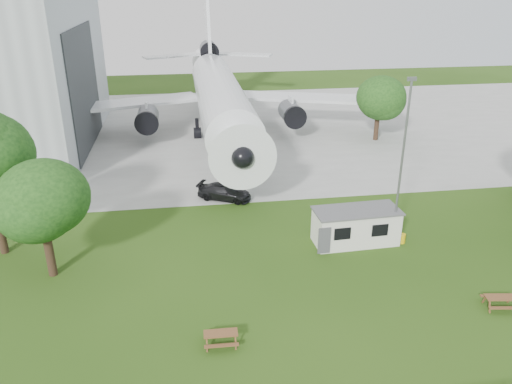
{
  "coord_description": "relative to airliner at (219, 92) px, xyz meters",
  "views": [
    {
      "loc": [
        -6.37,
        -24.04,
        17.9
      ],
      "look_at": [
        -1.6,
        8.0,
        4.0
      ],
      "focal_mm": 35.0,
      "sensor_mm": 36.0,
      "label": 1
    }
  ],
  "objects": [
    {
      "name": "ground",
      "position": [
        2.0,
        -35.86,
        -5.27
      ],
      "size": [
        160.0,
        160.0,
        0.0
      ],
      "primitive_type": "plane",
      "color": "#395B1A"
    },
    {
      "name": "concrete_apron",
      "position": [
        2.0,
        2.14,
        -5.25
      ],
      "size": [
        120.0,
        46.0,
        0.03
      ],
      "primitive_type": "cube",
      "color": "#B7B7B2",
      "rests_on": "ground"
    },
    {
      "name": "airliner",
      "position": [
        0.0,
        0.0,
        0.0
      ],
      "size": [
        46.36,
        47.73,
        17.69
      ],
      "color": "white",
      "rests_on": "ground"
    },
    {
      "name": "site_cabin",
      "position": [
        7.59,
        -28.98,
        -3.96
      ],
      "size": [
        6.81,
        2.97,
        2.62
      ],
      "color": "silver",
      "rests_on": "ground"
    },
    {
      "name": "picnic_west",
      "position": [
        -3.1,
        -38.69,
        -5.27
      ],
      "size": [
        1.84,
        1.55,
        0.76
      ],
      "primitive_type": null,
      "rotation": [
        0.0,
        0.0,
        -0.03
      ],
      "color": "brown",
      "rests_on": "ground"
    },
    {
      "name": "picnic_east",
      "position": [
        13.41,
        -37.9,
        -5.27
      ],
      "size": [
        2.0,
        1.74,
        0.76
      ],
      "primitive_type": null,
      "rotation": [
        0.0,
        0.0,
        -0.14
      ],
      "color": "brown",
      "rests_on": "ground"
    },
    {
      "name": "lamp_mast",
      "position": [
        10.2,
        -29.66,
        0.73
      ],
      "size": [
        0.16,
        0.16,
        12.0
      ],
      "primitive_type": "cylinder",
      "color": "slate",
      "rests_on": "ground"
    },
    {
      "name": "tree_west_small",
      "position": [
        -13.42,
        -30.28,
        -0.16
      ],
      "size": [
        6.42,
        6.42,
        8.33
      ],
      "color": "#382619",
      "rests_on": "ground"
    },
    {
      "name": "tree_far_apron",
      "position": [
        18.35,
        -4.96,
        -0.43
      ],
      "size": [
        5.74,
        5.74,
        7.72
      ],
      "color": "#382619",
      "rests_on": "ground"
    },
    {
      "name": "car_apron_van",
      "position": [
        -1.2,
        -19.84,
        -4.58
      ],
      "size": [
        5.09,
        3.75,
        1.37
      ],
      "primitive_type": "imported",
      "rotation": [
        0.0,
        0.0,
        1.13
      ],
      "color": "black",
      "rests_on": "ground"
    }
  ]
}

